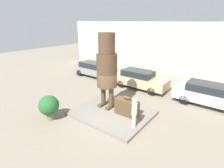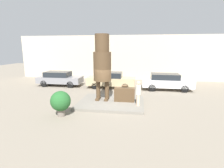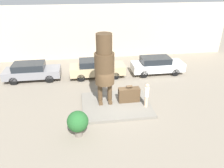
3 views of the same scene
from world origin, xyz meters
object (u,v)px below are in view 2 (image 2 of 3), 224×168
at_px(planter_pot, 61,102).
at_px(giant_suitcase, 124,94).
at_px(tourist, 138,92).
at_px(parked_car_tan, 111,80).
at_px(parked_car_white, 167,81).
at_px(statue_figure, 102,62).
at_px(parked_car_grey, 60,78).

bearing_deg(planter_pot, giant_suitcase, 40.09).
bearing_deg(tourist, planter_pot, -154.71).
height_order(giant_suitcase, parked_car_tan, parked_car_tan).
bearing_deg(parked_car_tan, parked_car_white, -0.46).
relative_size(parked_car_white, planter_pot, 3.06).
height_order(giant_suitcase, planter_pot, planter_pot).
bearing_deg(statue_figure, parked_car_tan, 92.03).
height_order(tourist, parked_car_tan, tourist).
bearing_deg(tourist, parked_car_white, 64.91).
xyz_separation_m(statue_figure, planter_pot, (-1.87, -3.16, -2.09)).
bearing_deg(statue_figure, planter_pot, -120.67).
relative_size(parked_car_grey, planter_pot, 3.04).
relative_size(parked_car_grey, parked_car_white, 0.99).
bearing_deg(planter_pot, parked_car_white, 47.37).
xyz_separation_m(giant_suitcase, parked_car_white, (3.65, 4.83, 0.15)).
bearing_deg(parked_car_grey, statue_figure, -40.36).
distance_m(statue_figure, parked_car_white, 7.39).
xyz_separation_m(tourist, parked_car_white, (2.65, 5.67, -0.26)).
height_order(tourist, parked_car_white, tourist).
height_order(statue_figure, planter_pot, statue_figure).
relative_size(statue_figure, tourist, 2.84).
xyz_separation_m(statue_figure, giant_suitcase, (1.67, -0.18, -2.30)).
bearing_deg(statue_figure, parked_car_grey, 139.64).
xyz_separation_m(giant_suitcase, parked_car_tan, (-1.84, 4.88, 0.16)).
bearing_deg(planter_pot, parked_car_tan, 77.75).
bearing_deg(parked_car_tan, statue_figure, -87.97).
distance_m(parked_car_grey, planter_pot, 8.93).
height_order(statue_figure, parked_car_white, statue_figure).
bearing_deg(parked_car_tan, planter_pot, -102.25).
distance_m(giant_suitcase, parked_car_white, 6.06).
distance_m(parked_car_tan, parked_car_white, 5.49).
xyz_separation_m(giant_suitcase, planter_pot, (-3.54, -2.98, 0.21)).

